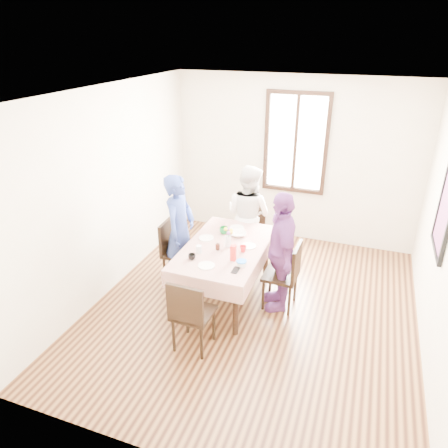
% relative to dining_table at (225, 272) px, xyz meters
% --- Properties ---
extents(ground, '(4.50, 4.50, 0.00)m').
position_rel_dining_table_xyz_m(ground, '(0.44, -0.14, -0.38)').
color(ground, black).
rests_on(ground, ground).
extents(back_wall, '(4.00, 0.00, 4.00)m').
position_rel_dining_table_xyz_m(back_wall, '(0.44, 2.11, 0.98)').
color(back_wall, beige).
rests_on(back_wall, ground).
extents(right_wall, '(0.00, 4.50, 4.50)m').
position_rel_dining_table_xyz_m(right_wall, '(2.44, -0.14, 0.98)').
color(right_wall, beige).
rests_on(right_wall, ground).
extents(window_frame, '(1.02, 0.06, 1.62)m').
position_rel_dining_table_xyz_m(window_frame, '(0.44, 2.09, 1.27)').
color(window_frame, black).
rests_on(window_frame, back_wall).
extents(window_pane, '(0.90, 0.02, 1.50)m').
position_rel_dining_table_xyz_m(window_pane, '(0.44, 2.10, 1.27)').
color(window_pane, white).
rests_on(window_pane, back_wall).
extents(art_poster, '(0.04, 0.76, 0.96)m').
position_rel_dining_table_xyz_m(art_poster, '(2.42, 0.16, 1.18)').
color(art_poster, red).
rests_on(art_poster, right_wall).
extents(dining_table, '(0.88, 1.51, 0.75)m').
position_rel_dining_table_xyz_m(dining_table, '(0.00, 0.00, 0.00)').
color(dining_table, black).
rests_on(dining_table, ground).
extents(tablecloth, '(1.00, 1.63, 0.01)m').
position_rel_dining_table_xyz_m(tablecloth, '(0.00, 0.00, 0.38)').
color(tablecloth, '#610900').
rests_on(tablecloth, dining_table).
extents(chair_left, '(0.43, 0.43, 0.91)m').
position_rel_dining_table_xyz_m(chair_left, '(-0.73, 0.14, 0.08)').
color(chair_left, black).
rests_on(chair_left, ground).
extents(chair_right, '(0.43, 0.43, 0.91)m').
position_rel_dining_table_xyz_m(chair_right, '(0.73, 0.05, 0.08)').
color(chair_right, black).
rests_on(chair_right, ground).
extents(chair_far, '(0.42, 0.42, 0.91)m').
position_rel_dining_table_xyz_m(chair_far, '(0.00, 1.04, 0.08)').
color(chair_far, black).
rests_on(chair_far, ground).
extents(chair_near, '(0.43, 0.43, 0.91)m').
position_rel_dining_table_xyz_m(chair_near, '(0.00, -1.04, 0.08)').
color(chair_near, black).
rests_on(chair_near, ground).
extents(person_left, '(0.39, 0.59, 1.60)m').
position_rel_dining_table_xyz_m(person_left, '(-0.71, 0.14, 0.42)').
color(person_left, navy).
rests_on(person_left, ground).
extents(person_far, '(0.90, 0.80, 1.54)m').
position_rel_dining_table_xyz_m(person_far, '(0.00, 1.02, 0.39)').
color(person_far, white).
rests_on(person_far, ground).
extents(person_right, '(0.70, 1.00, 1.58)m').
position_rel_dining_table_xyz_m(person_right, '(0.71, 0.05, 0.42)').
color(person_right, '#6A3174').
rests_on(person_right, ground).
extents(mug_black, '(0.11, 0.11, 0.07)m').
position_rel_dining_table_xyz_m(mug_black, '(-0.27, -0.46, 0.42)').
color(mug_black, black).
rests_on(mug_black, tablecloth).
extents(mug_flag, '(0.12, 0.12, 0.08)m').
position_rel_dining_table_xyz_m(mug_flag, '(0.26, -0.06, 0.43)').
color(mug_flag, red).
rests_on(mug_flag, tablecloth).
extents(mug_green, '(0.12, 0.12, 0.09)m').
position_rel_dining_table_xyz_m(mug_green, '(-0.14, 0.34, 0.43)').
color(mug_green, '#0C7226').
rests_on(mug_green, tablecloth).
extents(serving_bowl, '(0.25, 0.25, 0.05)m').
position_rel_dining_table_xyz_m(serving_bowl, '(0.07, 0.34, 0.41)').
color(serving_bowl, white).
rests_on(serving_bowl, tablecloth).
extents(juice_carton, '(0.06, 0.06, 0.19)m').
position_rel_dining_table_xyz_m(juice_carton, '(0.21, -0.30, 0.48)').
color(juice_carton, red).
rests_on(juice_carton, tablecloth).
extents(butter_tub, '(0.11, 0.11, 0.06)m').
position_rel_dining_table_xyz_m(butter_tub, '(0.34, -0.39, 0.42)').
color(butter_tub, white).
rests_on(butter_tub, tablecloth).
extents(jam_jar, '(0.06, 0.06, 0.08)m').
position_rel_dining_table_xyz_m(jam_jar, '(-0.06, -0.12, 0.43)').
color(jam_jar, black).
rests_on(jam_jar, tablecloth).
extents(drinking_glass, '(0.07, 0.07, 0.10)m').
position_rel_dining_table_xyz_m(drinking_glass, '(-0.25, -0.28, 0.44)').
color(drinking_glass, silver).
rests_on(drinking_glass, tablecloth).
extents(smartphone, '(0.08, 0.15, 0.01)m').
position_rel_dining_table_xyz_m(smartphone, '(0.31, -0.52, 0.39)').
color(smartphone, black).
rests_on(smartphone, tablecloth).
extents(flower_vase, '(0.07, 0.07, 0.15)m').
position_rel_dining_table_xyz_m(flower_vase, '(0.04, 0.01, 0.46)').
color(flower_vase, silver).
rests_on(flower_vase, tablecloth).
extents(plate_left, '(0.20, 0.20, 0.01)m').
position_rel_dining_table_xyz_m(plate_left, '(-0.31, 0.12, 0.39)').
color(plate_left, white).
rests_on(plate_left, tablecloth).
extents(plate_right, '(0.20, 0.20, 0.01)m').
position_rel_dining_table_xyz_m(plate_right, '(0.28, 0.10, 0.39)').
color(plate_right, white).
rests_on(plate_right, tablecloth).
extents(plate_far, '(0.20, 0.20, 0.01)m').
position_rel_dining_table_xyz_m(plate_far, '(-0.03, 0.56, 0.39)').
color(plate_far, white).
rests_on(plate_far, tablecloth).
extents(plate_near, '(0.20, 0.20, 0.01)m').
position_rel_dining_table_xyz_m(plate_near, '(-0.04, -0.54, 0.39)').
color(plate_near, white).
rests_on(plate_near, tablecloth).
extents(butter_lid, '(0.12, 0.12, 0.01)m').
position_rel_dining_table_xyz_m(butter_lid, '(0.34, -0.39, 0.45)').
color(butter_lid, blue).
rests_on(butter_lid, butter_tub).
extents(flower_bunch, '(0.09, 0.09, 0.10)m').
position_rel_dining_table_xyz_m(flower_bunch, '(0.04, 0.01, 0.58)').
color(flower_bunch, yellow).
rests_on(flower_bunch, flower_vase).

